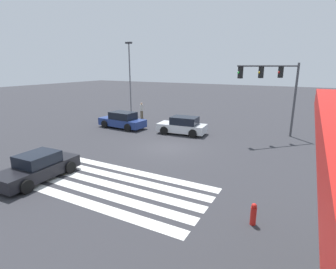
{
  "coord_description": "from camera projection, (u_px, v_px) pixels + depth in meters",
  "views": [
    {
      "loc": [
        8.55,
        -15.93,
        5.72
      ],
      "look_at": [
        0.0,
        0.0,
        0.97
      ],
      "focal_mm": 28.0,
      "sensor_mm": 36.0,
      "label": 1
    }
  ],
  "objects": [
    {
      "name": "ground_plane",
      "position": [
        168.0,
        147.0,
        18.95
      ],
      "size": [
        134.52,
        134.52,
        0.0
      ],
      "primitive_type": "plane",
      "color": "#333338"
    },
    {
      "name": "crosswalk_markings",
      "position": [
        105.0,
        183.0,
        13.18
      ],
      "size": [
        10.82,
        4.4,
        0.01
      ],
      "rotation": [
        0.0,
        0.0,
        1.57
      ],
      "color": "silver",
      "rests_on": "ground_plane"
    },
    {
      "name": "traffic_signal_mast",
      "position": [
        276.0,
        83.0,
        20.27
      ],
      "size": [
        3.97,
        3.97,
        5.97
      ],
      "rotation": [
        0.0,
        0.0,
        -2.36
      ],
      "color": "#47474C",
      "rests_on": "ground_plane"
    },
    {
      "name": "car_1",
      "position": [
        38.0,
        167.0,
        13.51
      ],
      "size": [
        2.08,
        4.29,
        1.39
      ],
      "rotation": [
        0.0,
        0.0,
        -1.54
      ],
      "color": "black",
      "rests_on": "ground_plane"
    },
    {
      "name": "car_2",
      "position": [
        183.0,
        126.0,
        22.58
      ],
      "size": [
        4.26,
        2.22,
        1.51
      ],
      "rotation": [
        0.0,
        0.0,
        3.22
      ],
      "color": "silver",
      "rests_on": "ground_plane"
    },
    {
      "name": "car_3",
      "position": [
        122.0,
        120.0,
        24.8
      ],
      "size": [
        4.65,
        2.19,
        1.53
      ],
      "rotation": [
        0.0,
        0.0,
        3.09
      ],
      "color": "navy",
      "rests_on": "ground_plane"
    },
    {
      "name": "pedestrian",
      "position": [
        142.0,
        110.0,
        29.13
      ],
      "size": [
        0.41,
        0.41,
        1.78
      ],
      "rotation": [
        0.0,
        0.0,
        -0.81
      ],
      "color": "brown",
      "rests_on": "ground_plane"
    },
    {
      "name": "street_light_pole_b",
      "position": [
        130.0,
        71.0,
        32.16
      ],
      "size": [
        0.8,
        0.36,
        8.49
      ],
      "color": "slate",
      "rests_on": "ground_plane"
    },
    {
      "name": "fire_hydrant",
      "position": [
        253.0,
        214.0,
        9.65
      ],
      "size": [
        0.22,
        0.22,
        0.86
      ],
      "color": "red",
      "rests_on": "ground_plane"
    }
  ]
}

